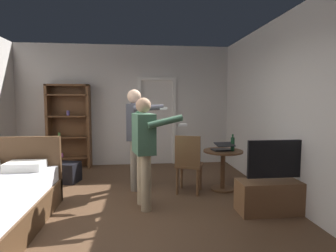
{
  "coord_description": "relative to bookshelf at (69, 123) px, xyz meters",
  "views": [
    {
      "loc": [
        0.3,
        -3.67,
        1.56
      ],
      "look_at": [
        0.77,
        0.58,
        1.16
      ],
      "focal_mm": 29.24,
      "sensor_mm": 36.0,
      "label": 1
    }
  ],
  "objects": [
    {
      "name": "bookshelf",
      "position": [
        0.0,
        0.0,
        0.0
      ],
      "size": [
        0.96,
        0.32,
        1.93
      ],
      "color": "brown",
      "rests_on": "ground_plane"
    },
    {
      "name": "doorway_frame",
      "position": [
        2.05,
        0.15,
        0.18
      ],
      "size": [
        0.93,
        0.08,
        2.13
      ],
      "color": "white",
      "rests_on": "ground_plane"
    },
    {
      "name": "ground_plane",
      "position": [
        1.29,
        -2.85,
        -1.04
      ],
      "size": [
        6.63,
        6.63,
        0.0
      ],
      "primitive_type": "plane",
      "color": "brown"
    },
    {
      "name": "wall_back",
      "position": [
        1.29,
        0.23,
        0.4
      ],
      "size": [
        5.29,
        0.12,
        2.88
      ],
      "primitive_type": "cube",
      "color": "silver",
      "rests_on": "ground_plane"
    },
    {
      "name": "person_striped_shirt",
      "position": [
        1.53,
        -1.71,
        -0.01
      ],
      "size": [
        0.68,
        0.62,
        1.76
      ],
      "color": "gray",
      "rests_on": "ground_plane"
    },
    {
      "name": "tv_flatscreen",
      "position": [
        3.51,
        -3.0,
        -0.75
      ],
      "size": [
        1.11,
        0.4,
        1.02
      ],
      "color": "brown",
      "rests_on": "ground_plane"
    },
    {
      "name": "bottle_on_table",
      "position": [
        3.19,
        -2.05,
        -0.21
      ],
      "size": [
        0.06,
        0.06,
        0.29
      ],
      "color": "#1B4828",
      "rests_on": "side_table"
    },
    {
      "name": "laptop",
      "position": [
        3.03,
        -2.01,
        -0.29
      ],
      "size": [
        0.36,
        0.37,
        0.15
      ],
      "color": "black",
      "rests_on": "side_table"
    },
    {
      "name": "suitcase_dark",
      "position": [
        0.2,
        -1.2,
        -0.85
      ],
      "size": [
        0.54,
        0.49,
        0.38
      ],
      "primitive_type": "cube",
      "rotation": [
        0.0,
        0.0,
        -0.26
      ],
      "color": "black",
      "rests_on": "ground_plane"
    },
    {
      "name": "person_blue_shirt",
      "position": [
        1.68,
        -2.61,
        -0.1
      ],
      "size": [
        0.78,
        0.65,
        1.6
      ],
      "color": "tan",
      "rests_on": "ground_plane"
    },
    {
      "name": "wall_right",
      "position": [
        3.87,
        -2.85,
        0.4
      ],
      "size": [
        0.12,
        6.27,
        2.88
      ],
      "primitive_type": "cube",
      "color": "silver",
      "rests_on": "ground_plane"
    },
    {
      "name": "side_table",
      "position": [
        3.05,
        -1.97,
        -0.56
      ],
      "size": [
        0.68,
        0.68,
        0.7
      ],
      "color": "brown",
      "rests_on": "ground_plane"
    },
    {
      "name": "wooden_chair",
      "position": [
        2.42,
        -2.1,
        -0.49
      ],
      "size": [
        0.54,
        0.54,
        0.99
      ],
      "color": "brown",
      "rests_on": "ground_plane"
    }
  ]
}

